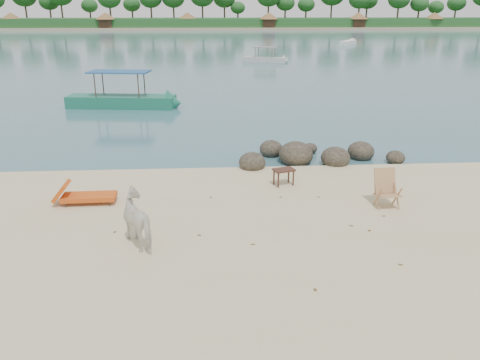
{
  "coord_description": "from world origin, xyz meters",
  "views": [
    {
      "loc": [
        -0.52,
        -9.84,
        5.32
      ],
      "look_at": [
        0.24,
        2.0,
        1.0
      ],
      "focal_mm": 35.0,
      "sensor_mm": 36.0,
      "label": 1
    }
  ],
  "objects_px": {
    "cow": "(141,220)",
    "boat_near": "(119,77)",
    "side_table": "(284,178)",
    "lounge_chair": "(89,195)",
    "boulders": "(310,156)",
    "deck_chair": "(388,191)"
  },
  "relations": [
    {
      "from": "deck_chair",
      "to": "boat_near",
      "type": "xyz_separation_m",
      "value": [
        -10.13,
        15.58,
        1.16
      ]
    },
    {
      "from": "deck_chair",
      "to": "boat_near",
      "type": "bearing_deg",
      "value": 119.97
    },
    {
      "from": "boat_near",
      "to": "deck_chair",
      "type": "bearing_deg",
      "value": -49.86
    },
    {
      "from": "boat_near",
      "to": "boulders",
      "type": "bearing_deg",
      "value": -44.04
    },
    {
      "from": "lounge_chair",
      "to": "boat_near",
      "type": "distance_m",
      "value": 14.9
    },
    {
      "from": "side_table",
      "to": "boat_near",
      "type": "bearing_deg",
      "value": 100.18
    },
    {
      "from": "boulders",
      "to": "lounge_chair",
      "type": "bearing_deg",
      "value": -152.78
    },
    {
      "from": "cow",
      "to": "lounge_chair",
      "type": "bearing_deg",
      "value": -88.31
    },
    {
      "from": "side_table",
      "to": "cow",
      "type": "bearing_deg",
      "value": -155.47
    },
    {
      "from": "lounge_chair",
      "to": "deck_chair",
      "type": "relative_size",
      "value": 1.81
    },
    {
      "from": "boulders",
      "to": "side_table",
      "type": "height_order",
      "value": "boulders"
    },
    {
      "from": "boulders",
      "to": "boat_near",
      "type": "bearing_deg",
      "value": 128.85
    },
    {
      "from": "lounge_chair",
      "to": "boulders",
      "type": "bearing_deg",
      "value": 25.83
    },
    {
      "from": "side_table",
      "to": "lounge_chair",
      "type": "height_order",
      "value": "lounge_chair"
    },
    {
      "from": "cow",
      "to": "deck_chair",
      "type": "relative_size",
      "value": 1.42
    },
    {
      "from": "side_table",
      "to": "lounge_chair",
      "type": "relative_size",
      "value": 0.35
    },
    {
      "from": "side_table",
      "to": "deck_chair",
      "type": "distance_m",
      "value": 3.32
    },
    {
      "from": "boulders",
      "to": "deck_chair",
      "type": "bearing_deg",
      "value": -74.6
    },
    {
      "from": "side_table",
      "to": "boat_near",
      "type": "relative_size",
      "value": 0.09
    },
    {
      "from": "side_table",
      "to": "lounge_chair",
      "type": "xyz_separation_m",
      "value": [
        -5.86,
        -1.13,
        0.02
      ]
    },
    {
      "from": "boulders",
      "to": "deck_chair",
      "type": "xyz_separation_m",
      "value": [
        1.26,
        -4.57,
        0.34
      ]
    },
    {
      "from": "cow",
      "to": "boat_near",
      "type": "bearing_deg",
      "value": -112.73
    }
  ]
}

